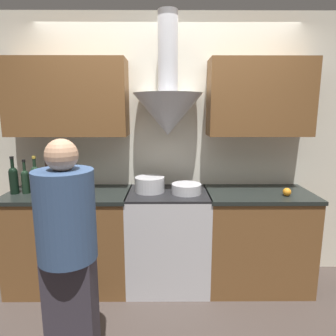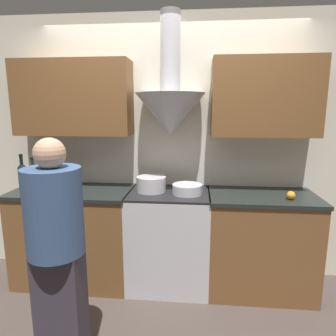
{
  "view_description": "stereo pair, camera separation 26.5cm",
  "coord_description": "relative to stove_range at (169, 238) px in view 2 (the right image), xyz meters",
  "views": [
    {
      "loc": [
        -0.01,
        -2.37,
        1.69
      ],
      "look_at": [
        0.0,
        0.23,
        1.18
      ],
      "focal_mm": 32.0,
      "sensor_mm": 36.0,
      "label": 1
    },
    {
      "loc": [
        0.25,
        -2.36,
        1.69
      ],
      "look_at": [
        0.0,
        0.23,
        1.18
      ],
      "focal_mm": 32.0,
      "sensor_mm": 36.0,
      "label": 2
    }
  ],
  "objects": [
    {
      "name": "stock_pot",
      "position": [
        -0.17,
        0.02,
        0.53
      ],
      "size": [
        0.28,
        0.28,
        0.14
      ],
      "color": "silver",
      "rests_on": "stove_range"
    },
    {
      "name": "wine_bottle_0",
      "position": [
        -1.41,
        -0.04,
        0.6
      ],
      "size": [
        0.08,
        0.08,
        0.35
      ],
      "color": "black",
      "rests_on": "counter_left"
    },
    {
      "name": "person_foreground_left",
      "position": [
        -0.6,
        -1.04,
        0.37
      ],
      "size": [
        0.35,
        0.35,
        1.53
      ],
      "color": "#38333D",
      "rests_on": "ground_plane"
    },
    {
      "name": "ground_plane",
      "position": [
        0.0,
        -0.33,
        -0.47
      ],
      "size": [
        12.0,
        12.0,
        0.0
      ],
      "primitive_type": "plane",
      "color": "#423833"
    },
    {
      "name": "wall_back",
      "position": [
        -0.03,
        0.27,
        0.99
      ],
      "size": [
        8.4,
        0.64,
        2.6
      ],
      "color": "silver",
      "rests_on": "ground_plane"
    },
    {
      "name": "counter_right",
      "position": [
        0.86,
        -0.0,
        -0.0
      ],
      "size": [
        0.98,
        0.62,
        0.93
      ],
      "color": "brown",
      "rests_on": "ground_plane"
    },
    {
      "name": "wine_bottle_4",
      "position": [
        -1.02,
        -0.02,
        0.61
      ],
      "size": [
        0.08,
        0.08,
        0.37
      ],
      "color": "black",
      "rests_on": "counter_left"
    },
    {
      "name": "counter_left",
      "position": [
        -0.93,
        -0.0,
        -0.0
      ],
      "size": [
        1.13,
        0.62,
        0.93
      ],
      "color": "brown",
      "rests_on": "ground_plane"
    },
    {
      "name": "stove_range",
      "position": [
        0.0,
        0.0,
        0.0
      ],
      "size": [
        0.76,
        0.6,
        0.93
      ],
      "color": "silver",
      "rests_on": "ground_plane"
    },
    {
      "name": "wine_bottle_2",
      "position": [
        -1.21,
        -0.04,
        0.61
      ],
      "size": [
        0.08,
        0.08,
        0.35
      ],
      "color": "black",
      "rests_on": "counter_left"
    },
    {
      "name": "wine_bottle_1",
      "position": [
        -1.31,
        -0.03,
        0.59
      ],
      "size": [
        0.07,
        0.07,
        0.32
      ],
      "color": "black",
      "rests_on": "counter_left"
    },
    {
      "name": "mixing_bowl",
      "position": [
        0.17,
        -0.04,
        0.51
      ],
      "size": [
        0.27,
        0.27,
        0.09
      ],
      "color": "silver",
      "rests_on": "stove_range"
    },
    {
      "name": "orange_fruit",
      "position": [
        1.06,
        -0.13,
        0.5
      ],
      "size": [
        0.07,
        0.07,
        0.07
      ],
      "color": "orange",
      "rests_on": "counter_right"
    },
    {
      "name": "wine_bottle_3",
      "position": [
        -1.11,
        -0.02,
        0.6
      ],
      "size": [
        0.07,
        0.07,
        0.34
      ],
      "color": "black",
      "rests_on": "counter_left"
    }
  ]
}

